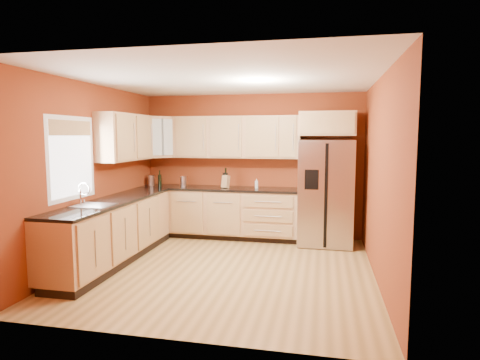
% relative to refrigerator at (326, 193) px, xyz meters
% --- Properties ---
extents(floor, '(4.00, 4.00, 0.00)m').
position_rel_refrigerator_xyz_m(floor, '(-1.35, -1.62, -0.89)').
color(floor, olive).
rests_on(floor, ground).
extents(ceiling, '(4.00, 4.00, 0.00)m').
position_rel_refrigerator_xyz_m(ceiling, '(-1.35, -1.62, 1.71)').
color(ceiling, silver).
rests_on(ceiling, wall_back).
extents(wall_back, '(4.00, 0.04, 2.60)m').
position_rel_refrigerator_xyz_m(wall_back, '(-1.35, 0.38, 0.41)').
color(wall_back, maroon).
rests_on(wall_back, floor).
extents(wall_front, '(4.00, 0.04, 2.60)m').
position_rel_refrigerator_xyz_m(wall_front, '(-1.35, -3.62, 0.41)').
color(wall_front, maroon).
rests_on(wall_front, floor).
extents(wall_left, '(0.04, 4.00, 2.60)m').
position_rel_refrigerator_xyz_m(wall_left, '(-3.35, -1.62, 0.41)').
color(wall_left, maroon).
rests_on(wall_left, floor).
extents(wall_right, '(0.04, 4.00, 2.60)m').
position_rel_refrigerator_xyz_m(wall_right, '(0.65, -1.62, 0.41)').
color(wall_right, maroon).
rests_on(wall_right, floor).
extents(base_cabinets_back, '(2.90, 0.60, 0.88)m').
position_rel_refrigerator_xyz_m(base_cabinets_back, '(-1.90, 0.07, -0.45)').
color(base_cabinets_back, tan).
rests_on(base_cabinets_back, floor).
extents(base_cabinets_left, '(0.60, 2.80, 0.88)m').
position_rel_refrigerator_xyz_m(base_cabinets_left, '(-3.05, -1.62, -0.45)').
color(base_cabinets_left, tan).
rests_on(base_cabinets_left, floor).
extents(countertop_back, '(2.90, 0.62, 0.04)m').
position_rel_refrigerator_xyz_m(countertop_back, '(-1.90, 0.06, 0.01)').
color(countertop_back, black).
rests_on(countertop_back, base_cabinets_back).
extents(countertop_left, '(0.62, 2.80, 0.04)m').
position_rel_refrigerator_xyz_m(countertop_left, '(-3.04, -1.62, 0.01)').
color(countertop_left, black).
rests_on(countertop_left, base_cabinets_left).
extents(upper_cabinets_back, '(2.30, 0.33, 0.75)m').
position_rel_refrigerator_xyz_m(upper_cabinets_back, '(-1.60, 0.21, 0.94)').
color(upper_cabinets_back, tan).
rests_on(upper_cabinets_back, wall_back).
extents(upper_cabinets_left, '(0.33, 1.35, 0.75)m').
position_rel_refrigerator_xyz_m(upper_cabinets_left, '(-3.19, -0.90, 0.94)').
color(upper_cabinets_left, tan).
rests_on(upper_cabinets_left, wall_left).
extents(corner_upper_cabinet, '(0.67, 0.67, 0.75)m').
position_rel_refrigerator_xyz_m(corner_upper_cabinet, '(-3.02, 0.04, 0.94)').
color(corner_upper_cabinet, tan).
rests_on(corner_upper_cabinet, wall_back).
extents(over_fridge_cabinet, '(0.92, 0.60, 0.40)m').
position_rel_refrigerator_xyz_m(over_fridge_cabinet, '(0.00, 0.07, 1.16)').
color(over_fridge_cabinet, tan).
rests_on(over_fridge_cabinet, wall_back).
extents(refrigerator, '(0.90, 0.75, 1.78)m').
position_rel_refrigerator_xyz_m(refrigerator, '(0.00, 0.00, 0.00)').
color(refrigerator, '#B1B1B6').
rests_on(refrigerator, floor).
extents(window, '(0.03, 0.90, 1.00)m').
position_rel_refrigerator_xyz_m(window, '(-3.33, -2.12, 0.66)').
color(window, white).
rests_on(window, wall_left).
extents(sink_faucet, '(0.50, 0.42, 0.30)m').
position_rel_refrigerator_xyz_m(sink_faucet, '(-3.04, -2.12, 0.18)').
color(sink_faucet, silver).
rests_on(sink_faucet, countertop_left).
extents(canister_left, '(0.12, 0.12, 0.19)m').
position_rel_refrigerator_xyz_m(canister_left, '(-2.57, 0.10, 0.12)').
color(canister_left, '#B1B1B6').
rests_on(canister_left, countertop_back).
extents(canister_right, '(0.13, 0.13, 0.19)m').
position_rel_refrigerator_xyz_m(canister_right, '(-3.20, 0.07, 0.13)').
color(canister_right, '#B1B1B6').
rests_on(canister_right, countertop_back).
extents(wine_bottle_a, '(0.09, 0.09, 0.36)m').
position_rel_refrigerator_xyz_m(wine_bottle_a, '(-1.77, 0.10, 0.21)').
color(wine_bottle_a, black).
rests_on(wine_bottle_a, countertop_back).
extents(wine_bottle_b, '(0.08, 0.08, 0.30)m').
position_rel_refrigerator_xyz_m(wine_bottle_b, '(-3.00, 0.02, 0.18)').
color(wine_bottle_b, black).
rests_on(wine_bottle_b, countertop_back).
extents(knife_block, '(0.14, 0.13, 0.23)m').
position_rel_refrigerator_xyz_m(knife_block, '(-1.76, 0.04, 0.14)').
color(knife_block, '#A87F51').
rests_on(knife_block, countertop_back).
extents(soap_dispenser, '(0.06, 0.06, 0.17)m').
position_rel_refrigerator_xyz_m(soap_dispenser, '(-1.20, 0.09, 0.11)').
color(soap_dispenser, silver).
rests_on(soap_dispenser, countertop_back).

